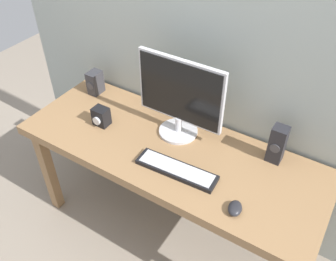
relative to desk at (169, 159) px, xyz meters
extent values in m
plane|color=gray|center=(0.00, 0.00, -0.66)|extent=(6.00, 6.00, 0.00)
cube|color=#936D47|center=(0.00, 0.00, 0.06)|extent=(1.70, 0.63, 0.05)
cube|color=#936D47|center=(-0.78, -0.24, -0.32)|extent=(0.06, 0.06, 0.69)
cube|color=#936D47|center=(-0.78, 0.24, -0.32)|extent=(0.06, 0.06, 0.69)
cube|color=#936D47|center=(0.78, 0.24, -0.32)|extent=(0.06, 0.06, 0.69)
cylinder|color=silver|center=(-0.02, 0.14, 0.09)|extent=(0.22, 0.22, 0.02)
cylinder|color=silver|center=(-0.02, 0.14, 0.14)|extent=(0.04, 0.04, 0.09)
cube|color=silver|center=(-0.02, 0.15, 0.36)|extent=(0.50, 0.02, 0.37)
cube|color=black|center=(-0.02, 0.14, 0.36)|extent=(0.47, 0.01, 0.35)
cube|color=black|center=(0.12, -0.13, 0.09)|extent=(0.43, 0.13, 0.02)
cube|color=silver|center=(0.12, -0.13, 0.11)|extent=(0.39, 0.11, 0.00)
ellipsoid|color=#232328|center=(0.47, -0.20, 0.10)|extent=(0.08, 0.10, 0.04)
cube|color=#232328|center=(0.51, 0.22, 0.19)|extent=(0.08, 0.07, 0.21)
cylinder|color=#3F3F44|center=(0.51, 0.18, 0.19)|extent=(0.05, 0.00, 0.05)
cube|color=#333338|center=(-0.68, 0.20, 0.16)|extent=(0.07, 0.10, 0.15)
cylinder|color=#3F3F44|center=(-0.68, 0.15, 0.16)|extent=(0.05, 0.00, 0.05)
cube|color=black|center=(-0.44, -0.03, 0.14)|extent=(0.09, 0.07, 0.11)
cylinder|color=silver|center=(-0.44, -0.07, 0.13)|extent=(0.05, 0.01, 0.05)
camera|label=1|loc=(0.75, -1.21, 1.42)|focal=38.67mm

